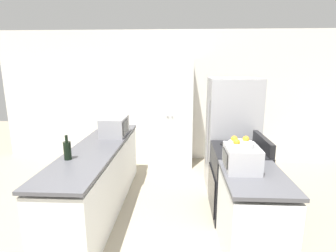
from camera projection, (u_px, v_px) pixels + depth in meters
wall_back at (172, 97)px, 5.33m from camera, size 7.00×0.06×2.60m
counter_left at (99, 179)px, 3.52m from camera, size 0.60×2.58×0.89m
counter_right at (253, 219)px, 2.59m from camera, size 0.60×0.87×0.89m
pantry_cabinet at (171, 113)px, 5.07m from camera, size 0.84×0.60×2.04m
stove at (237, 181)px, 3.40m from camera, size 0.66×0.77×1.05m
refrigerator at (231, 135)px, 4.07m from camera, size 0.76×0.71×1.73m
microwave at (115, 126)px, 3.94m from camera, size 0.35×0.54×0.28m
wine_bottle at (67, 150)px, 2.91m from camera, size 0.08×0.08×0.28m
toaster_oven at (242, 158)px, 2.61m from camera, size 0.33×0.39×0.24m
fruit_bowl at (241, 143)px, 2.57m from camera, size 0.25×0.25×0.10m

